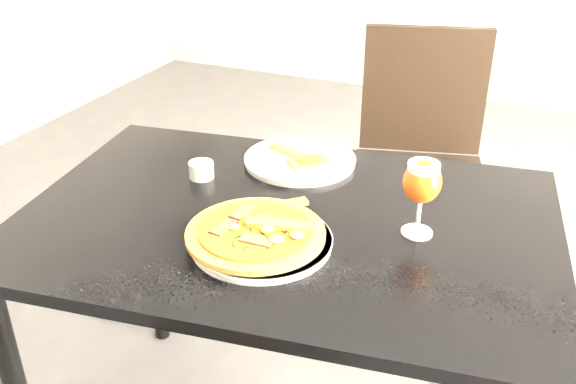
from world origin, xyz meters
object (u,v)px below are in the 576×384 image
at_px(pizza, 256,232).
at_px(chair_far, 419,162).
at_px(dining_table, 287,250).
at_px(beer_glass, 422,182).

bearing_deg(pizza, chair_far, 82.06).
xyz_separation_m(dining_table, beer_glass, (0.29, 0.05, 0.21)).
relative_size(dining_table, beer_glass, 7.58).
relative_size(dining_table, pizza, 4.42).
bearing_deg(beer_glass, pizza, -150.61).
height_order(dining_table, chair_far, chair_far).
bearing_deg(dining_table, beer_glass, 1.14).
bearing_deg(beer_glass, chair_far, 101.25).
xyz_separation_m(dining_table, pizza, (-0.02, -0.12, 0.12)).
distance_m(pizza, beer_glass, 0.36).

